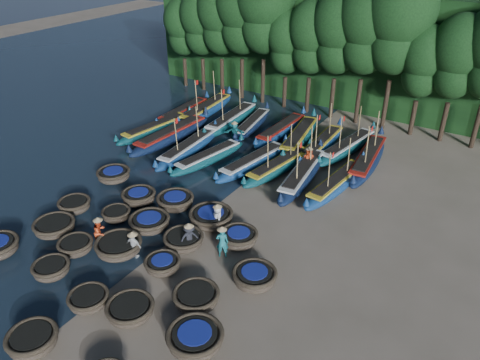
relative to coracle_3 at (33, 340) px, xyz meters
The scene contains 58 objects.
ground 10.06m from the coracle_3, 90.14° to the left, with size 120.00×120.00×0.00m, color #80705E.
foliage_wall 33.85m from the coracle_3, 90.04° to the left, with size 40.00×3.00×10.00m, color black.
coracle_3 is the anchor object (origin of this frame).
coracle_6 4.51m from the coracle_3, 133.16° to the left, with size 2.24×2.24×0.74m.
coracle_7 2.87m from the coracle_3, 89.86° to the left, with size 2.24×2.24×0.67m.
coracle_8 3.98m from the coracle_3, 58.83° to the left, with size 2.65×2.65×0.72m.
coracle_9 6.55m from the coracle_3, 33.53° to the left, with size 2.68×2.68×0.83m.
coracle_10 8.22m from the coracle_3, 136.07° to the left, with size 2.50×2.50×0.75m.
coracle_11 6.25m from the coracle_3, 124.45° to the left, with size 1.95×1.95×0.75m.
coracle_12 6.51m from the coracle_3, 104.13° to the left, with size 2.88×2.88×0.82m.
coracle_13 6.63m from the coracle_3, 79.55° to the left, with size 2.16×2.16×0.68m.
coracle_14 6.86m from the coracle_3, 53.81° to the left, with size 2.26×2.26×0.79m.
coracle_15 10.27m from the coracle_3, 130.84° to the left, with size 2.17×2.17×0.78m.
coracle_16 9.37m from the coracle_3, 115.25° to the left, with size 1.97×1.97×0.67m.
coracle_17 8.99m from the coracle_3, 101.10° to the left, with size 2.78×2.78×0.80m.
coracle_18 8.64m from the coracle_3, 84.24° to the left, with size 2.65×2.65×0.74m.
coracle_19 9.83m from the coracle_3, 55.62° to the left, with size 2.51×2.51×0.80m.
coracle_20 13.87m from the coracle_3, 122.71° to the left, with size 2.72×2.72×0.79m.
coracle_21 11.30m from the coracle_3, 111.51° to the left, with size 2.41×2.41×0.81m.
coracle_22 11.47m from the coracle_3, 99.69° to the left, with size 2.52×2.52×0.83m.
coracle_23 11.11m from the coracle_3, 85.50° to the left, with size 2.69×2.69×0.83m.
coracle_24 10.83m from the coracle_3, 72.65° to the left, with size 2.34×2.34×0.80m.
long_boat_1 21.45m from the coracle_3, 118.39° to the left, with size 2.41×7.97×1.41m.
long_boat_2 20.18m from the coracle_3, 114.02° to the left, with size 1.92×9.16×1.61m.
long_boat_3 18.31m from the coracle_3, 108.23° to the left, with size 1.96×8.09×3.44m.
long_boat_4 17.45m from the coracle_3, 102.13° to the left, with size 2.48×7.22×1.29m.
long_boat_5 18.16m from the coracle_3, 91.94° to the left, with size 2.50×7.77×1.38m.
long_boat_6 18.61m from the coracle_3, 86.33° to the left, with size 2.46×7.70×3.31m.
long_boat_7 18.49m from the coracle_3, 80.38° to the left, with size 2.58×8.48×3.63m.
long_boat_8 19.19m from the coracle_3, 73.58° to the left, with size 2.09×7.89×3.36m.
long_boat_9 25.34m from the coracle_3, 114.82° to the left, with size 1.69×7.72×1.36m.
long_boat_10 25.99m from the coracle_3, 110.70° to the left, with size 2.25×8.80×3.75m.
long_boat_11 24.44m from the coracle_3, 104.46° to the left, with size 1.98×8.62×3.67m.
long_boat_12 24.29m from the coracle_3, 100.02° to the left, with size 2.45×7.28×1.30m.
long_boat_13 24.10m from the coracle_3, 93.82° to the left, with size 1.60×7.97×1.40m.
long_boat_14 23.51m from the coracle_3, 89.33° to the left, with size 2.97×8.60×1.53m.
long_boat_15 23.29m from the coracle_3, 84.48° to the left, with size 1.69×8.17×3.47m.
long_boat_16 24.28m from the coracle_3, 80.50° to the left, with size 2.62×8.00×3.44m.
long_boat_17 23.44m from the coracle_3, 75.22° to the left, with size 2.49×8.82×3.77m.
fisherman_0 10.99m from the coracle_3, 82.21° to the left, with size 0.90×0.87×1.75m.
fisherman_1 9.56m from the coracle_3, 71.31° to the left, with size 0.76×0.69×1.95m.
fisherman_2 6.99m from the coracle_3, 114.79° to the left, with size 0.82×0.95×1.85m.
fisherman_3 8.61m from the coracle_3, 80.75° to the left, with size 1.10×1.21×1.83m.
fisherman_4 6.58m from the coracle_3, 95.94° to the left, with size 0.91×0.52×1.69m.
fisherman_5 21.44m from the coracle_3, 100.94° to the left, with size 1.60×1.16×1.87m.
fisherman_6 20.04m from the coracle_3, 82.07° to the left, with size 1.03×0.95×1.97m.
tree_0 34.49m from the coracle_3, 118.07° to the left, with size 3.68×3.68×8.68m.
tree_1 33.60m from the coracle_3, 114.55° to the left, with size 4.09×4.09×9.65m.
tree_2 32.86m from the coracle_3, 110.82° to the left, with size 4.51×4.51×10.63m.
tree_3 32.29m from the coracle_3, 106.89° to the left, with size 4.92×4.92×11.60m.
tree_4 31.88m from the coracle_3, 102.80° to the left, with size 5.34×5.34×12.58m.
tree_5 30.88m from the coracle_3, 98.56° to the left, with size 3.68×3.68×8.68m.
tree_6 30.75m from the coracle_3, 94.23° to the left, with size 4.09×4.09×9.65m.
tree_7 30.82m from the coracle_3, 89.85° to the left, with size 4.51×4.51×10.63m.
tree_8 31.06m from the coracle_3, 85.48° to the left, with size 4.92×4.92×11.60m.
tree_9 31.49m from the coracle_3, 81.15° to the left, with size 5.34×5.34×12.58m.
tree_10 31.33m from the coracle_3, 76.93° to the left, with size 3.68×3.68×8.68m.
tree_11 32.04m from the coracle_3, 72.84° to the left, with size 4.09×4.09×9.65m.
Camera 1 is at (14.20, -16.64, 15.37)m, focal length 35.00 mm.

